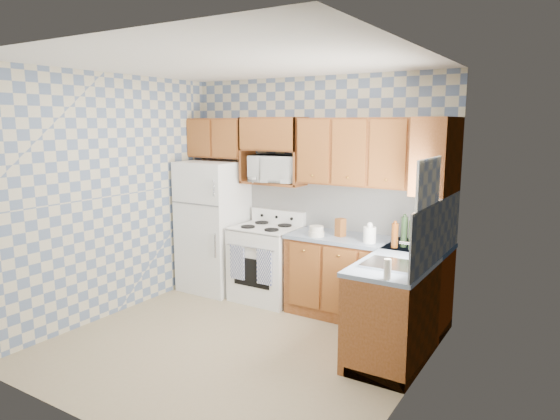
# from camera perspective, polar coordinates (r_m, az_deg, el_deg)

# --- Properties ---
(floor) EXTENTS (3.40, 3.40, 0.00)m
(floor) POSITION_cam_1_polar(r_m,az_deg,el_deg) (5.11, -5.10, -15.18)
(floor) COLOR #907D5B
(floor) RESTS_ON ground
(back_wall) EXTENTS (3.40, 0.02, 2.70)m
(back_wall) POSITION_cam_1_polar(r_m,az_deg,el_deg) (6.03, 3.86, 2.16)
(back_wall) COLOR slate
(back_wall) RESTS_ON ground
(right_wall) EXTENTS (0.02, 3.20, 2.70)m
(right_wall) POSITION_cam_1_polar(r_m,az_deg,el_deg) (3.93, 14.87, -2.36)
(right_wall) COLOR slate
(right_wall) RESTS_ON ground
(backsplash_back) EXTENTS (2.60, 0.02, 0.56)m
(backsplash_back) POSITION_cam_1_polar(r_m,az_deg,el_deg) (5.87, 7.24, 0.41)
(backsplash_back) COLOR white
(backsplash_back) RESTS_ON back_wall
(backsplash_right) EXTENTS (0.02, 1.60, 0.56)m
(backsplash_right) POSITION_cam_1_polar(r_m,az_deg,el_deg) (4.72, 17.54, -2.32)
(backsplash_right) COLOR white
(backsplash_right) RESTS_ON right_wall
(refrigerator) EXTENTS (0.75, 0.70, 1.68)m
(refrigerator) POSITION_cam_1_polar(r_m,az_deg,el_deg) (6.53, -7.59, -1.84)
(refrigerator) COLOR white
(refrigerator) RESTS_ON floor
(stove_body) EXTENTS (0.76, 0.65, 0.90)m
(stove_body) POSITION_cam_1_polar(r_m,az_deg,el_deg) (6.18, -1.54, -6.16)
(stove_body) COLOR white
(stove_body) RESTS_ON floor
(cooktop) EXTENTS (0.76, 0.65, 0.02)m
(cooktop) POSITION_cam_1_polar(r_m,az_deg,el_deg) (6.07, -1.56, -2.03)
(cooktop) COLOR silver
(cooktop) RESTS_ON stove_body
(backguard) EXTENTS (0.76, 0.08, 0.17)m
(backguard) POSITION_cam_1_polar(r_m,az_deg,el_deg) (6.28, -0.18, -0.74)
(backguard) COLOR white
(backguard) RESTS_ON cooktop
(dish_towel_left) EXTENTS (0.20, 0.02, 0.41)m
(dish_towel_left) POSITION_cam_1_polar(r_m,az_deg,el_deg) (5.99, -4.90, -5.97)
(dish_towel_left) COLOR navy
(dish_towel_left) RESTS_ON stove_body
(dish_towel_right) EXTENTS (0.20, 0.02, 0.41)m
(dish_towel_right) POSITION_cam_1_polar(r_m,az_deg,el_deg) (5.78, -1.80, -6.55)
(dish_towel_right) COLOR navy
(dish_towel_right) RESTS_ON stove_body
(base_cabinets_back) EXTENTS (1.75, 0.60, 0.88)m
(base_cabinets_back) POSITION_cam_1_polar(r_m,az_deg,el_deg) (5.63, 9.80, -8.04)
(base_cabinets_back) COLOR #65300F
(base_cabinets_back) RESTS_ON floor
(base_cabinets_right) EXTENTS (0.60, 1.60, 0.88)m
(base_cabinets_right) POSITION_cam_1_polar(r_m,az_deg,el_deg) (5.00, 13.81, -10.52)
(base_cabinets_right) COLOR #65300F
(base_cabinets_right) RESTS_ON floor
(countertop_back) EXTENTS (1.77, 0.63, 0.04)m
(countertop_back) POSITION_cam_1_polar(r_m,az_deg,el_deg) (5.50, 9.92, -3.49)
(countertop_back) COLOR slate
(countertop_back) RESTS_ON base_cabinets_back
(countertop_right) EXTENTS (0.63, 1.60, 0.04)m
(countertop_right) POSITION_cam_1_polar(r_m,az_deg,el_deg) (4.86, 13.98, -5.43)
(countertop_right) COLOR slate
(countertop_right) RESTS_ON base_cabinets_right
(upper_cabinets_back) EXTENTS (1.75, 0.33, 0.74)m
(upper_cabinets_back) POSITION_cam_1_polar(r_m,az_deg,el_deg) (5.49, 10.77, 6.49)
(upper_cabinets_back) COLOR #65300F
(upper_cabinets_back) RESTS_ON back_wall
(upper_cabinets_fridge) EXTENTS (0.82, 0.33, 0.50)m
(upper_cabinets_fridge) POSITION_cam_1_polar(r_m,az_deg,el_deg) (6.55, -6.89, 8.18)
(upper_cabinets_fridge) COLOR #65300F
(upper_cabinets_fridge) RESTS_ON back_wall
(upper_cabinets_right) EXTENTS (0.33, 0.70, 0.74)m
(upper_cabinets_right) POSITION_cam_1_polar(r_m,az_deg,el_deg) (5.10, 17.50, 5.95)
(upper_cabinets_right) COLOR #65300F
(upper_cabinets_right) RESTS_ON right_wall
(microwave_shelf) EXTENTS (0.80, 0.33, 0.03)m
(microwave_shelf) POSITION_cam_1_polar(r_m,az_deg,el_deg) (6.12, -0.76, 3.10)
(microwave_shelf) COLOR #65300F
(microwave_shelf) RESTS_ON back_wall
(microwave) EXTENTS (0.67, 0.53, 0.33)m
(microwave) POSITION_cam_1_polar(r_m,az_deg,el_deg) (6.07, -0.53, 4.74)
(microwave) COLOR white
(microwave) RESTS_ON microwave_shelf
(sink) EXTENTS (0.48, 0.40, 0.03)m
(sink) POSITION_cam_1_polar(r_m,az_deg,el_deg) (4.53, 12.67, -6.17)
(sink) COLOR #B7B7BC
(sink) RESTS_ON countertop_right
(window) EXTENTS (0.02, 0.66, 0.86)m
(window) POSITION_cam_1_polar(r_m,az_deg,el_deg) (4.34, 16.49, 0.05)
(window) COLOR white
(window) RESTS_ON right_wall
(bottle_0) EXTENTS (0.07, 0.07, 0.31)m
(bottle_0) POSITION_cam_1_polar(r_m,az_deg,el_deg) (5.20, 14.01, -2.43)
(bottle_0) COLOR black
(bottle_0) RESTS_ON countertop_back
(bottle_1) EXTENTS (0.07, 0.07, 0.29)m
(bottle_1) POSITION_cam_1_polar(r_m,az_deg,el_deg) (5.12, 14.86, -2.79)
(bottle_1) COLOR black
(bottle_1) RESTS_ON countertop_back
(bottle_2) EXTENTS (0.07, 0.07, 0.27)m
(bottle_2) POSITION_cam_1_polar(r_m,az_deg,el_deg) (5.20, 15.70, -2.74)
(bottle_2) COLOR #5F2D0D
(bottle_2) RESTS_ON countertop_back
(bottle_3) EXTENTS (0.07, 0.07, 0.25)m
(bottle_3) POSITION_cam_1_polar(r_m,az_deg,el_deg) (5.16, 12.98, -2.85)
(bottle_3) COLOR #5F2D0D
(bottle_3) RESTS_ON countertop_back
(knife_block) EXTENTS (0.12, 0.12, 0.20)m
(knife_block) POSITION_cam_1_polar(r_m,az_deg,el_deg) (5.56, 6.92, -1.99)
(knife_block) COLOR brown
(knife_block) RESTS_ON countertop_back
(electric_kettle) EXTENTS (0.13, 0.13, 0.17)m
(electric_kettle) POSITION_cam_1_polar(r_m,az_deg,el_deg) (5.32, 10.20, -2.82)
(electric_kettle) COLOR white
(electric_kettle) RESTS_ON countertop_back
(food_containers) EXTENTS (0.18, 0.18, 0.12)m
(food_containers) POSITION_cam_1_polar(r_m,az_deg,el_deg) (5.55, 4.18, -2.43)
(food_containers) COLOR beige
(food_containers) RESTS_ON countertop_back
(soap_bottle) EXTENTS (0.06, 0.06, 0.17)m
(soap_bottle) POSITION_cam_1_polar(r_m,az_deg,el_deg) (4.12, 12.17, -6.64)
(soap_bottle) COLOR beige
(soap_bottle) RESTS_ON countertop_right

